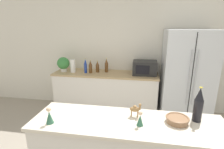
{
  "coord_description": "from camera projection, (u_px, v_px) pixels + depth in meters",
  "views": [
    {
      "loc": [
        0.3,
        -1.11,
        1.87
      ],
      "look_at": [
        -0.12,
        1.39,
        1.15
      ],
      "focal_mm": 28.0,
      "sensor_mm": 36.0,
      "label": 1
    }
  ],
  "objects": [
    {
      "name": "wise_man_figurine_blue",
      "position": [
        49.0,
        116.0,
        1.63
      ],
      "size": [
        0.07,
        0.07,
        0.17
      ],
      "color": "#33664C",
      "rests_on": "bar_counter"
    },
    {
      "name": "back_bottle_1",
      "position": [
        97.0,
        67.0,
        3.74
      ],
      "size": [
        0.07,
        0.07,
        0.25
      ],
      "color": "brown",
      "rests_on": "back_counter"
    },
    {
      "name": "wall_back",
      "position": [
        127.0,
        53.0,
        3.85
      ],
      "size": [
        8.0,
        0.06,
        2.55
      ],
      "color": "silver",
      "rests_on": "ground_plane"
    },
    {
      "name": "wise_man_figurine_crimson",
      "position": [
        140.0,
        119.0,
        1.59
      ],
      "size": [
        0.06,
        0.06,
        0.15
      ],
      "color": "#33664C",
      "rests_on": "bar_counter"
    },
    {
      "name": "camel_figurine",
      "position": [
        135.0,
        109.0,
        1.74
      ],
      "size": [
        0.12,
        0.06,
        0.14
      ],
      "color": "olive",
      "rests_on": "bar_counter"
    },
    {
      "name": "back_bottle_2",
      "position": [
        85.0,
        66.0,
        3.67
      ],
      "size": [
        0.06,
        0.06,
        0.31
      ],
      "color": "navy",
      "rests_on": "back_counter"
    },
    {
      "name": "potted_plant",
      "position": [
        63.0,
        64.0,
        3.78
      ],
      "size": [
        0.26,
        0.26,
        0.31
      ],
      "color": "silver",
      "rests_on": "back_counter"
    },
    {
      "name": "back_bottle_3",
      "position": [
        90.0,
        67.0,
        3.67
      ],
      "size": [
        0.07,
        0.07,
        0.27
      ],
      "color": "brown",
      "rests_on": "back_counter"
    },
    {
      "name": "back_bottle_0",
      "position": [
        106.0,
        65.0,
        3.74
      ],
      "size": [
        0.07,
        0.07,
        0.3
      ],
      "color": "brown",
      "rests_on": "back_counter"
    },
    {
      "name": "fruit_bowl",
      "position": [
        177.0,
        119.0,
        1.65
      ],
      "size": [
        0.22,
        0.22,
        0.06
      ],
      "color": "#8C6647",
      "rests_on": "bar_counter"
    },
    {
      "name": "microwave",
      "position": [
        145.0,
        68.0,
        3.57
      ],
      "size": [
        0.48,
        0.37,
        0.28
      ],
      "color": "black",
      "rests_on": "back_counter"
    },
    {
      "name": "refrigerator",
      "position": [
        186.0,
        77.0,
        3.38
      ],
      "size": [
        0.9,
        0.75,
        1.79
      ],
      "color": "silver",
      "rests_on": "ground_plane"
    },
    {
      "name": "paper_towel_roll",
      "position": [
        73.0,
        66.0,
        3.73
      ],
      "size": [
        0.11,
        0.11,
        0.28
      ],
      "color": "white",
      "rests_on": "back_counter"
    },
    {
      "name": "back_counter",
      "position": [
        106.0,
        92.0,
        3.84
      ],
      "size": [
        2.2,
        0.63,
        0.89
      ],
      "color": "silver",
      "rests_on": "ground_plane"
    },
    {
      "name": "wine_bottle",
      "position": [
        198.0,
        105.0,
        1.64
      ],
      "size": [
        0.08,
        0.08,
        0.34
      ],
      "color": "black",
      "rests_on": "bar_counter"
    }
  ]
}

